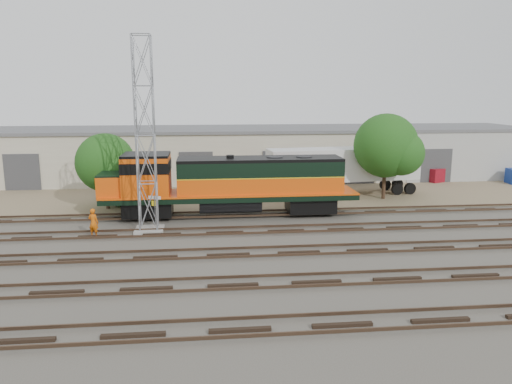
{
  "coord_description": "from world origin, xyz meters",
  "views": [
    {
      "loc": [
        -5.23,
        -29.58,
        8.99
      ],
      "look_at": [
        -1.71,
        4.0,
        2.2
      ],
      "focal_mm": 35.0,
      "sensor_mm": 36.0,
      "label": 1
    }
  ],
  "objects": [
    {
      "name": "signal_tower",
      "position": [
        -8.9,
        2.6,
        6.06
      ],
      "size": [
        1.83,
        1.83,
        12.42
      ],
      "rotation": [
        0.0,
        0.0,
        0.03
      ],
      "color": "gray",
      "rests_on": "ground"
    },
    {
      "name": "semi_trailer",
      "position": [
        7.31,
        12.91,
        2.62
      ],
      "size": [
        13.74,
        4.26,
        4.16
      ],
      "rotation": [
        0.0,
        0.0,
        0.12
      ],
      "color": "silver",
      "rests_on": "ground"
    },
    {
      "name": "sign_post",
      "position": [
        -8.59,
        3.63,
        1.53
      ],
      "size": [
        0.86,
        0.33,
        2.19
      ],
      "color": "gray",
      "rests_on": "ground"
    },
    {
      "name": "worker",
      "position": [
        -12.24,
        1.66,
        0.92
      ],
      "size": [
        0.78,
        0.64,
        1.84
      ],
      "primitive_type": "imported",
      "rotation": [
        0.0,
        0.0,
        2.79
      ],
      "color": "#D1590B",
      "rests_on": "ground"
    },
    {
      "name": "ground",
      "position": [
        0.0,
        0.0,
        0.0
      ],
      "size": [
        140.0,
        140.0,
        0.0
      ],
      "primitive_type": "plane",
      "color": "#47423A",
      "rests_on": "ground"
    },
    {
      "name": "locomotive",
      "position": [
        -3.7,
        6.0,
        2.53
      ],
      "size": [
        18.46,
        3.24,
        4.44
      ],
      "color": "black",
      "rests_on": "tracks"
    },
    {
      "name": "tree_mid",
      "position": [
        -11.29,
        10.76,
        1.8
      ],
      "size": [
        4.56,
        4.34,
        4.34
      ],
      "color": "#382619",
      "rests_on": "ground"
    },
    {
      "name": "tree_west",
      "position": [
        -12.57,
        9.3,
        3.53
      ],
      "size": [
        4.74,
        4.51,
        5.91
      ],
      "color": "#382619",
      "rests_on": "ground"
    },
    {
      "name": "tracks",
      "position": [
        0.0,
        -3.0,
        0.08
      ],
      "size": [
        80.0,
        20.4,
        0.28
      ],
      "color": "black",
      "rests_on": "ground"
    },
    {
      "name": "tree_east",
      "position": [
        10.26,
        10.63,
        4.43
      ],
      "size": [
        5.64,
        5.37,
        7.25
      ],
      "color": "#382619",
      "rests_on": "ground"
    },
    {
      "name": "dirt_strip",
      "position": [
        0.0,
        15.0,
        0.01
      ],
      "size": [
        80.0,
        16.0,
        0.02
      ],
      "primitive_type": "cube",
      "color": "#726047",
      "rests_on": "ground"
    },
    {
      "name": "warehouse",
      "position": [
        0.04,
        22.98,
        2.65
      ],
      "size": [
        58.4,
        10.4,
        5.3
      ],
      "color": "beige",
      "rests_on": "ground"
    },
    {
      "name": "dumpster_red",
      "position": [
        18.03,
        18.18,
        0.7
      ],
      "size": [
        1.95,
        1.9,
        1.4
      ],
      "primitive_type": "cube",
      "rotation": [
        0.0,
        0.0,
        0.43
      ],
      "color": "maroon",
      "rests_on": "ground"
    }
  ]
}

